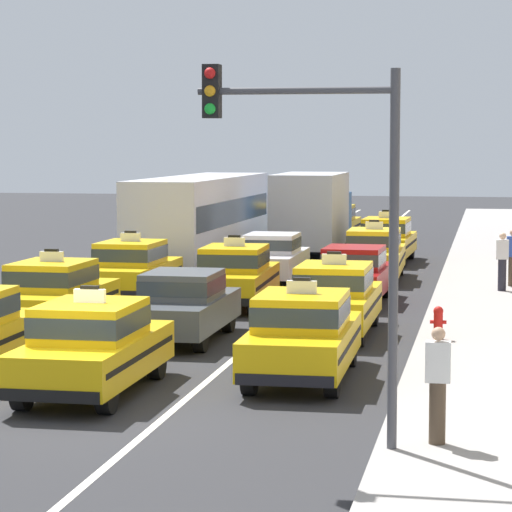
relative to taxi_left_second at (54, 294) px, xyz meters
name	(u,v)px	position (x,y,z in m)	size (l,w,h in m)	color
ground_plane	(77,409)	(3.37, -8.06, -0.88)	(160.00, 160.00, 0.00)	#2B2B2D
lane_stripe_left_center	(232,277)	(1.77, 11.94, -0.87)	(0.14, 80.00, 0.01)	silver
lane_stripe_center_right	(328,279)	(4.97, 11.94, -0.87)	(0.14, 80.00, 0.01)	silver
sidewalk_curb	(505,301)	(10.57, 6.94, -0.80)	(4.00, 90.00, 0.15)	#9E9993
taxi_left_second	(54,294)	(0.00, 0.00, 0.00)	(1.89, 4.59, 1.96)	black
taxi_left_third	(132,268)	(0.15, 5.93, 0.00)	(1.85, 4.57, 1.96)	black
bus_left_fourth	(201,216)	(0.05, 14.83, 0.94)	(2.76, 11.25, 3.22)	black
taxi_center_nearest	(92,345)	(3.23, -6.84, 0.00)	(1.82, 4.56, 1.96)	black
sedan_center_second	(183,304)	(3.38, -0.88, -0.03)	(1.77, 4.30, 1.58)	black
taxi_center_third	(235,275)	(3.36, 4.92, 0.00)	(1.94, 4.61, 1.96)	black
sedan_center_fourth	(272,257)	(3.39, 10.50, -0.03)	(1.77, 4.30, 1.58)	black
box_truck_center_fifth	(313,212)	(3.51, 18.66, 0.90)	(2.32, 6.97, 3.27)	black
taxi_center_sixth	(334,223)	(3.36, 26.25, 0.00)	(1.91, 4.60, 1.96)	black
taxi_right_nearest	(302,334)	(6.70, -4.86, 0.00)	(1.88, 4.58, 1.96)	black
taxi_right_second	(334,298)	(6.62, 0.59, 0.00)	(1.84, 4.57, 1.96)	black
sedan_right_third	(354,273)	(6.45, 6.24, -0.03)	(1.87, 4.35, 1.58)	black
taxi_right_fourth	(374,253)	(6.47, 11.93, 0.00)	(1.92, 4.60, 1.96)	black
taxi_right_fifth	(386,239)	(6.38, 17.73, 0.00)	(1.96, 4.62, 1.96)	black
pedestrian_near_crosswalk	(438,385)	(9.44, -9.89, 0.13)	(0.36, 0.24, 1.70)	#473828
pedestrian_by_storefront	(502,261)	(10.49, 8.66, 0.13)	(0.36, 0.24, 1.70)	#23232D
pedestrian_trailing	(512,258)	(10.79, 9.91, 0.13)	(0.47, 0.24, 1.70)	#473828
fire_hydrant	(438,321)	(9.05, -0.47, -0.33)	(0.36, 0.22, 0.73)	red
traffic_light_pole	(326,189)	(7.86, -10.29, 2.94)	(2.87, 0.33, 5.58)	#47474C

